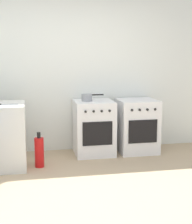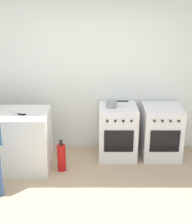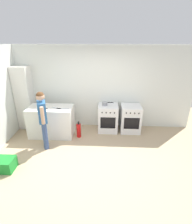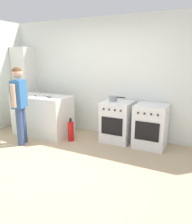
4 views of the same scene
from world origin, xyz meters
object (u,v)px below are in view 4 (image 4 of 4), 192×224
pot (113,99)px  knife_paring (36,96)px  knife_chef (47,97)px  knife_carving (53,98)px  oven_left (117,121)px  larder_cabinet (25,87)px  fire_extinguisher (71,131)px  person (19,100)px  knife_utility (25,96)px  oven_right (151,126)px

pot → knife_paring: bearing=-163.1°
pot → knife_chef: bearing=-163.0°
knife_chef → knife_carving: 0.20m
pot → knife_paring: (-1.66, -0.50, -0.00)m
oven_left → knife_chef: 1.64m
knife_paring → larder_cabinet: bearing=146.2°
oven_left → knife_carving: (-1.31, -0.46, 0.48)m
fire_extinguisher → knife_paring: bearing=-178.9°
knife_paring → knife_carving: size_ratio=0.57×
oven_left → knife_paring: 1.89m
person → fire_extinguisher: 1.23m
pot → larder_cabinet: larder_cabinet is taller
knife_utility → fire_extinguisher: knife_utility is taller
knife_utility → person: size_ratio=0.16×
knife_carving → person: 0.70m
oven_right → pot: 0.94m
pot → fire_extinguisher: (-0.77, -0.48, -0.69)m
larder_cabinet → knife_utility: bearing=-47.2°
knife_utility → knife_paring: 0.26m
knife_paring → fire_extinguisher: size_ratio=0.38×
oven_right → knife_chef: knife_chef is taller
knife_chef → knife_carving: size_ratio=0.88×
person → pot: bearing=34.0°
pot → knife_chef: size_ratio=1.20×
knife_utility → larder_cabinet: larder_cabinet is taller
knife_chef → oven_left: bearing=15.7°
oven_right → knife_chef: bearing=-169.2°
person → knife_chef: bearing=74.6°
knife_carving → knife_chef: bearing=168.8°
oven_left → oven_right: size_ratio=1.00×
oven_right → knife_paring: bearing=-168.6°
pot → person: size_ratio=0.22×
knife_utility → person: 0.56m
oven_left → knife_paring: (-1.76, -0.50, 0.48)m
pot → fire_extinguisher: bearing=-147.7°
oven_left → knife_utility: bearing=-163.4°
knife_chef → fire_extinguisher: size_ratio=0.58×
pot → knife_carving: size_ratio=1.05×
oven_left → pot: pot is taller
oven_right → pot: (-0.81, 0.01, 0.48)m
knife_carving → person: person is taller
knife_paring → knife_carving: (0.44, 0.03, -0.00)m
knife_utility → knife_carving: same height
oven_left → pot: (-0.10, 0.01, 0.48)m
oven_left → larder_cabinet: (-2.65, 0.10, 0.57)m
knife_paring → knife_carving: same height
pot → knife_utility: (-1.90, -0.60, -0.00)m
larder_cabinet → knife_carving: bearing=-22.9°
oven_left → knife_chef: bearing=-164.3°
knife_utility → oven_left: bearing=16.6°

